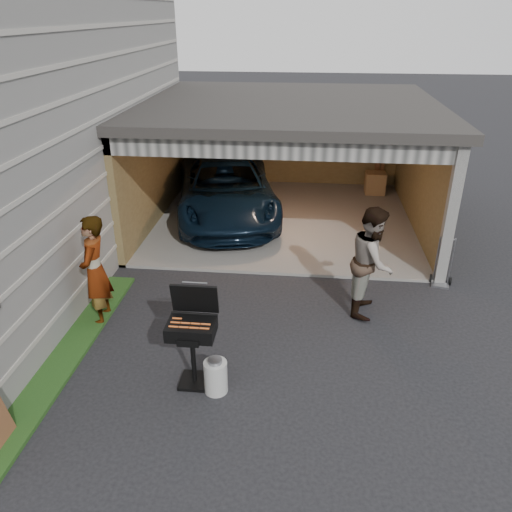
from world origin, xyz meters
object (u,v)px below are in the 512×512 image
(man, at_px, (372,261))
(propane_tank, at_px, (216,377))
(woman, at_px, (95,271))
(hand_truck, at_px, (441,276))
(minivan, at_px, (226,191))
(bbq_grill, at_px, (192,331))

(man, relative_size, propane_tank, 3.96)
(woman, relative_size, hand_truck, 1.96)
(propane_tank, relative_size, hand_truck, 0.50)
(minivan, xyz_separation_m, hand_truck, (4.63, -3.04, -0.51))
(minivan, distance_m, propane_tank, 6.51)
(minivan, bearing_deg, bbq_grill, -97.29)
(minivan, height_order, hand_truck, minivan)
(propane_tank, bearing_deg, woman, 145.41)
(minivan, distance_m, hand_truck, 5.56)
(woman, bearing_deg, man, 94.26)
(bbq_grill, bearing_deg, propane_tank, -27.48)
(man, distance_m, bbq_grill, 3.39)
(woman, height_order, bbq_grill, woman)
(minivan, xyz_separation_m, propane_tank, (0.86, -6.43, -0.45))
(propane_tank, bearing_deg, hand_truck, 42.05)
(propane_tank, bearing_deg, man, 45.73)
(woman, distance_m, bbq_grill, 2.35)
(bbq_grill, bearing_deg, hand_truck, 38.21)
(bbq_grill, relative_size, propane_tank, 2.98)
(woman, height_order, propane_tank, woman)
(woman, bearing_deg, minivan, 158.59)
(minivan, height_order, bbq_grill, bbq_grill)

